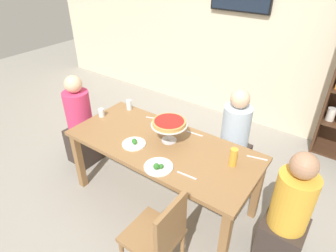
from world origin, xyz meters
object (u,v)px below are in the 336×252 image
Objects in this scene: chair_near_right at (159,235)px; beer_glass_amber_tall at (233,157)px; cutlery_fork_near at (187,175)px; deep_dish_pizza_stand at (169,124)px; dining_table at (162,151)px; cutlery_knife_far at (154,118)px; diner_far_right at (233,144)px; cutlery_fork_far at (195,134)px; diner_head_west at (81,127)px; diner_head_east at (287,220)px; water_glass_clear_near at (129,105)px; water_glass_clear_far at (101,113)px; cutlery_knife_near at (257,158)px; salad_plate_near_diner at (134,143)px; salad_plate_far_diner at (158,167)px.

chair_near_right is 5.15× the size of beer_glass_amber_tall.
beer_glass_amber_tall reaches higher than cutlery_fork_near.
deep_dish_pizza_stand is 2.05× the size of beer_glass_amber_tall.
beer_glass_amber_tall is at bearing -14.41° from chair_near_right.
cutlery_knife_far reaches higher than dining_table.
cutlery_fork_far is at bearing -33.95° from diner_far_right.
cutlery_fork_far is (1.39, 0.34, 0.25)m from diner_head_west.
cutlery_fork_far is (0.14, 0.25, -0.19)m from deep_dish_pizza_stand.
diner_head_east is at bearing -46.48° from chair_near_right.
diner_far_right is 1.42m from chair_near_right.
chair_near_right reaches higher than dining_table.
diner_head_west is 0.68m from water_glass_clear_near.
cutlery_knife_far is at bearing 147.07° from deep_dish_pizza_stand.
water_glass_clear_far reaches higher than cutlery_knife_near.
salad_plate_near_diner is (-0.23, -0.25, -0.18)m from deep_dish_pizza_stand.
cutlery_fork_near is (-0.79, -0.27, 0.25)m from diner_head_east.
diner_far_right reaches higher than cutlery_knife_far.
dining_table is 11.11× the size of beer_glass_amber_tall.
cutlery_fork_near is (1.30, -0.27, -0.04)m from water_glass_clear_far.
cutlery_knife_near is at bearing 51.64° from cutlery_fork_near.
cutlery_knife_near is (0.39, -0.42, 0.25)m from diner_far_right.
salad_plate_near_diner is 2.50× the size of water_glass_clear_far.
dining_table is at bearing 121.87° from salad_plate_far_diner.
beer_glass_amber_tall is at bearing 39.41° from salad_plate_far_diner.
chair_near_right is (0.48, -0.69, -0.17)m from dining_table.
diner_far_right reaches higher than cutlery_knife_near.
cutlery_fork_near is at bearing -38.38° from deep_dish_pizza_stand.
salad_plate_near_diner is 0.93m from beer_glass_amber_tall.
salad_plate_far_diner is (-0.25, -1.04, 0.26)m from diner_far_right.
water_glass_clear_near is at bearing 135.88° from salad_plate_near_diner.
diner_head_west is 4.56× the size of salad_plate_far_diner.
chair_near_right is at bearing -21.64° from diner_head_west.
water_glass_clear_far is (-1.05, 0.33, 0.03)m from salad_plate_far_diner.
beer_glass_amber_tall reaches higher than chair_near_right.
salad_plate_near_diner is 0.68m from water_glass_clear_far.
water_glass_clear_far is 0.58m from cutlery_knife_far.
diner_far_right is 9.89× the size of water_glass_clear_near.
water_glass_clear_far is 0.50× the size of cutlery_knife_far.
salad_plate_far_diner is at bearing -58.13° from dining_table.
diner_head_east is 2.11m from water_glass_clear_far.
cutlery_knife_near is (0.14, 0.22, -0.08)m from beer_glass_amber_tall.
cutlery_knife_far is at bearing 107.12° from salad_plate_near_diner.
cutlery_fork_near is 1.00× the size of cutlery_fork_far.
dining_table is 1.63× the size of diner_far_right.
diner_far_right is 6.39× the size of cutlery_knife_far.
cutlery_fork_far is at bearing 16.31° from water_glass_clear_far.
salad_plate_near_diner reaches higher than cutlery_fork_far.
cutlery_fork_near reaches higher than dining_table.
diner_far_right is 12.66× the size of water_glass_clear_far.
diner_head_west is at bearing 68.36° from chair_near_right.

